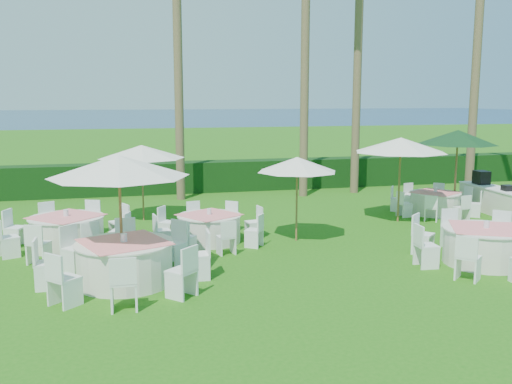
# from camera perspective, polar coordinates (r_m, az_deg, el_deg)

# --- Properties ---
(ground) EXTENTS (120.00, 120.00, 0.00)m
(ground) POSITION_cam_1_polar(r_m,az_deg,el_deg) (11.70, 5.77, -9.20)
(ground) COLOR #1E6110
(ground) RESTS_ON ground
(hedge) EXTENTS (34.00, 1.00, 1.20)m
(hedge) POSITION_cam_1_polar(r_m,az_deg,el_deg) (22.96, -4.22, 1.59)
(hedge) COLOR black
(hedge) RESTS_ON ground
(ocean) EXTENTS (260.00, 260.00, 0.00)m
(ocean) POSITION_cam_1_polar(r_m,az_deg,el_deg) (112.56, -11.92, 7.36)
(ocean) COLOR #061E43
(ocean) RESTS_ON ground
(banquet_table_a) EXTENTS (3.45, 3.45, 1.04)m
(banquet_table_a) POSITION_cam_1_polar(r_m,az_deg,el_deg) (11.90, -12.99, -6.78)
(banquet_table_a) COLOR silver
(banquet_table_a) RESTS_ON ground
(banquet_table_c) EXTENTS (3.31, 3.31, 0.99)m
(banquet_table_c) POSITION_cam_1_polar(r_m,az_deg,el_deg) (13.94, 21.93, -4.93)
(banquet_table_c) COLOR silver
(banquet_table_c) RESTS_ON ground
(banquet_table_d) EXTENTS (3.14, 3.14, 0.97)m
(banquet_table_d) POSITION_cam_1_polar(r_m,az_deg,el_deg) (15.04, -18.38, -3.73)
(banquet_table_d) COLOR silver
(banquet_table_d) RESTS_ON ground
(banquet_table_e) EXTENTS (2.92, 2.92, 0.89)m
(banquet_table_e) POSITION_cam_1_polar(r_m,az_deg,el_deg) (14.89, -4.68, -3.57)
(banquet_table_e) COLOR silver
(banquet_table_e) RESTS_ON ground
(banquet_table_f) EXTENTS (2.82, 2.82, 0.86)m
(banquet_table_f) POSITION_cam_1_polar(r_m,az_deg,el_deg) (19.33, 17.45, -0.99)
(banquet_table_f) COLOR silver
(banquet_table_f) RESTS_ON ground
(umbrella_a) EXTENTS (2.88, 2.88, 2.58)m
(umbrella_a) POSITION_cam_1_polar(r_m,az_deg,el_deg) (11.93, -13.57, 2.55)
(umbrella_a) COLOR brown
(umbrella_a) RESTS_ON ground
(umbrella_b) EXTENTS (2.10, 2.10, 2.21)m
(umbrella_b) POSITION_cam_1_polar(r_m,az_deg,el_deg) (14.75, 4.13, 2.76)
(umbrella_b) COLOR brown
(umbrella_b) RESTS_ON ground
(umbrella_c) EXTENTS (2.59, 2.59, 2.31)m
(umbrella_c) POSITION_cam_1_polar(r_m,az_deg,el_deg) (17.57, -11.37, 3.97)
(umbrella_c) COLOR brown
(umbrella_c) RESTS_ON ground
(umbrella_d) EXTENTS (2.78, 2.78, 2.55)m
(umbrella_d) POSITION_cam_1_polar(r_m,az_deg,el_deg) (17.57, 14.28, 4.58)
(umbrella_d) COLOR brown
(umbrella_d) RESTS_ON ground
(umbrella_green) EXTENTS (2.54, 2.54, 2.70)m
(umbrella_green) POSITION_cam_1_polar(r_m,az_deg,el_deg) (19.52, 19.53, 5.18)
(umbrella_green) COLOR brown
(umbrella_green) RESTS_ON ground
(buffet_table) EXTENTS (0.88, 3.64, 1.29)m
(buffet_table) POSITION_cam_1_polar(r_m,az_deg,el_deg) (19.89, 23.14, -0.81)
(buffet_table) COLOR silver
(buffet_table) RESTS_ON ground
(palm_b) EXTENTS (4.34, 4.30, 10.20)m
(palm_b) POSITION_cam_1_polar(r_m,az_deg,el_deg) (21.05, -7.83, 14.39)
(palm_b) COLOR brown
(palm_b) RESTS_ON ground
(palm_c) EXTENTS (4.39, 4.19, 11.47)m
(palm_c) POSITION_cam_1_polar(r_m,az_deg,el_deg) (21.75, 4.96, 15.99)
(palm_c) COLOR brown
(palm_c) RESTS_ON ground
(palm_d) EXTENTS (4.40, 4.15, 9.60)m
(palm_d) POSITION_cam_1_polar(r_m,az_deg,el_deg) (22.70, 10.15, 13.19)
(palm_d) COLOR brown
(palm_d) RESTS_ON ground
(palm_e) EXTENTS (4.23, 4.38, 10.84)m
(palm_e) POSITION_cam_1_polar(r_m,az_deg,el_deg) (23.05, 21.31, 14.22)
(palm_e) COLOR brown
(palm_e) RESTS_ON ground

